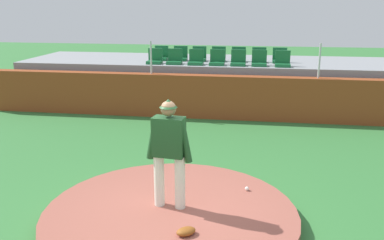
{
  "coord_description": "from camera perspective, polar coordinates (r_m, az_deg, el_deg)",
  "views": [
    {
      "loc": [
        1.3,
        -6.06,
        3.5
      ],
      "look_at": [
        0.0,
        2.32,
        1.12
      ],
      "focal_mm": 39.07,
      "sensor_mm": 36.0,
      "label": 1
    }
  ],
  "objects": [
    {
      "name": "ground_plane",
      "position": [
        7.12,
        -2.94,
        -13.8
      ],
      "size": [
        60.0,
        60.0,
        0.0
      ],
      "primitive_type": "plane",
      "color": "#347637"
    },
    {
      "name": "stadium_chair_9",
      "position": [
        14.85,
        0.98,
        8.68
      ],
      "size": [
        0.48,
        0.44,
        0.5
      ],
      "rotation": [
        0.0,
        0.0,
        3.14
      ],
      "color": "#186434",
      "rests_on": "bleacher_platform"
    },
    {
      "name": "pitcher",
      "position": [
        6.73,
        -3.16,
        -3.54
      ],
      "size": [
        0.79,
        0.33,
        1.84
      ],
      "rotation": [
        0.0,
        0.0,
        -0.12
      ],
      "color": "white",
      "rests_on": "pitchers_mound"
    },
    {
      "name": "pitchers_mound",
      "position": [
        7.07,
        -2.95,
        -13.02
      ],
      "size": [
        4.18,
        4.18,
        0.22
      ],
      "primitive_type": "cylinder",
      "color": "#9D5446",
      "rests_on": "ground_plane"
    },
    {
      "name": "stadium_chair_12",
      "position": [
        14.7,
        9.13,
        8.41
      ],
      "size": [
        0.48,
        0.44,
        0.5
      ],
      "rotation": [
        0.0,
        0.0,
        3.14
      ],
      "color": "#186434",
      "rests_on": "bleacher_platform"
    },
    {
      "name": "stadium_chair_11",
      "position": [
        14.76,
        6.37,
        8.54
      ],
      "size": [
        0.48,
        0.44,
        0.5
      ],
      "rotation": [
        0.0,
        0.0,
        3.14
      ],
      "color": "#186434",
      "rests_on": "bleacher_platform"
    },
    {
      "name": "stadium_chair_10",
      "position": [
        14.81,
        3.64,
        8.63
      ],
      "size": [
        0.48,
        0.44,
        0.5
      ],
      "rotation": [
        0.0,
        0.0,
        3.14
      ],
      "color": "#186434",
      "rests_on": "bleacher_platform"
    },
    {
      "name": "stadium_chair_6",
      "position": [
        13.83,
        12.26,
        7.81
      ],
      "size": [
        0.48,
        0.44,
        0.5
      ],
      "rotation": [
        0.0,
        0.0,
        3.14
      ],
      "color": "#186434",
      "rests_on": "bleacher_platform"
    },
    {
      "name": "fielding_glove",
      "position": [
        6.33,
        -0.82,
        -14.96
      ],
      "size": [
        0.36,
        0.34,
        0.11
      ],
      "primitive_type": "ellipsoid",
      "rotation": [
        0.0,
        0.0,
        0.65
      ],
      "color": "brown",
      "rests_on": "pitchers_mound"
    },
    {
      "name": "stadium_chair_4",
      "position": [
        13.83,
        6.34,
        8.07
      ],
      "size": [
        0.48,
        0.44,
        0.5
      ],
      "rotation": [
        0.0,
        0.0,
        3.14
      ],
      "color": "#186434",
      "rests_on": "bleacher_platform"
    },
    {
      "name": "stadium_chair_5",
      "position": [
        13.84,
        9.16,
        7.97
      ],
      "size": [
        0.48,
        0.44,
        0.5
      ],
      "rotation": [
        0.0,
        0.0,
        3.14
      ],
      "color": "#186434",
      "rests_on": "bleacher_platform"
    },
    {
      "name": "stadium_chair_7",
      "position": [
        15.1,
        -4.23,
        8.75
      ],
      "size": [
        0.48,
        0.44,
        0.5
      ],
      "rotation": [
        0.0,
        0.0,
        3.14
      ],
      "color": "#186434",
      "rests_on": "bleacher_platform"
    },
    {
      "name": "stadium_chair_2",
      "position": [
        13.95,
        0.55,
        8.23
      ],
      "size": [
        0.48,
        0.44,
        0.5
      ],
      "rotation": [
        0.0,
        0.0,
        3.14
      ],
      "color": "#186434",
      "rests_on": "bleacher_platform"
    },
    {
      "name": "stadium_chair_1",
      "position": [
        14.1,
        -2.37,
        8.29
      ],
      "size": [
        0.48,
        0.44,
        0.5
      ],
      "rotation": [
        0.0,
        0.0,
        3.14
      ],
      "color": "#186434",
      "rests_on": "bleacher_platform"
    },
    {
      "name": "brick_barrier",
      "position": [
        13.07,
        2.89,
        3.17
      ],
      "size": [
        15.17,
        0.4,
        1.36
      ],
      "primitive_type": "cube",
      "color": "brown",
      "rests_on": "ground_plane"
    },
    {
      "name": "stadium_chair_13",
      "position": [
        14.71,
        11.88,
        8.28
      ],
      "size": [
        0.48,
        0.44,
        0.5
      ],
      "rotation": [
        0.0,
        0.0,
        3.14
      ],
      "color": "#186434",
      "rests_on": "bleacher_platform"
    },
    {
      "name": "baseball",
      "position": [
        7.73,
        7.51,
        -9.27
      ],
      "size": [
        0.07,
        0.07,
        0.07
      ],
      "primitive_type": "sphere",
      "color": "white",
      "rests_on": "pitchers_mound"
    },
    {
      "name": "fence_post_left",
      "position": [
        13.2,
        -5.62,
        8.49
      ],
      "size": [
        0.06,
        0.06,
        1.03
      ],
      "primitive_type": "cylinder",
      "color": "silver",
      "rests_on": "brick_barrier"
    },
    {
      "name": "stadium_chair_8",
      "position": [
        14.99,
        -1.6,
        8.74
      ],
      "size": [
        0.48,
        0.44,
        0.5
      ],
      "rotation": [
        0.0,
        0.0,
        3.14
      ],
      "color": "#186434",
      "rests_on": "bleacher_platform"
    },
    {
      "name": "fence_post_right",
      "position": [
        12.93,
        17.0,
        7.74
      ],
      "size": [
        0.06,
        0.06,
        1.03
      ],
      "primitive_type": "cylinder",
      "color": "silver",
      "rests_on": "brick_barrier"
    },
    {
      "name": "stadium_chair_3",
      "position": [
        13.88,
        3.45,
        8.16
      ],
      "size": [
        0.48,
        0.44,
        0.5
      ],
      "rotation": [
        0.0,
        0.0,
        3.14
      ],
      "color": "#186434",
      "rests_on": "bleacher_platform"
    },
    {
      "name": "stadium_chair_0",
      "position": [
        14.25,
        -5.08,
        8.32
      ],
      "size": [
        0.48,
        0.44,
        0.5
      ],
      "rotation": [
        0.0,
        0.0,
        3.14
      ],
      "color": "#186434",
      "rests_on": "bleacher_platform"
    },
    {
      "name": "bleacher_platform",
      "position": [
        15.22,
        3.78,
        5.3
      ],
      "size": [
        13.9,
        3.47,
        1.54
      ],
      "primitive_type": "cube",
      "color": "gray",
      "rests_on": "ground_plane"
    }
  ]
}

